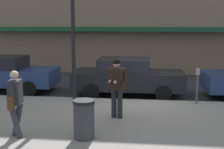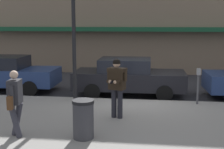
% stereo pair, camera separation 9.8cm
% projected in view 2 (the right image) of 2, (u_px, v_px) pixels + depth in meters
% --- Properties ---
extents(ground_plane, '(80.00, 80.00, 0.00)m').
position_uv_depth(ground_plane, '(136.00, 102.00, 11.95)').
color(ground_plane, '#333338').
extents(sidewalk, '(32.00, 5.30, 0.14)m').
position_uv_depth(sidewalk, '(165.00, 125.00, 9.02)').
color(sidewalk, gray).
rests_on(sidewalk, ground).
extents(curb_paint_line, '(28.00, 0.12, 0.01)m').
position_uv_depth(curb_paint_line, '(162.00, 102.00, 11.87)').
color(curb_paint_line, silver).
rests_on(curb_paint_line, ground).
extents(parked_sedan_near, '(4.53, 1.98, 1.54)m').
position_uv_depth(parked_sedan_near, '(5.00, 73.00, 13.66)').
color(parked_sedan_near, navy).
rests_on(parked_sedan_near, ground).
extents(parked_sedan_mid, '(4.52, 1.96, 1.54)m').
position_uv_depth(parked_sedan_mid, '(128.00, 77.00, 12.78)').
color(parked_sedan_mid, black).
rests_on(parked_sedan_mid, ground).
extents(man_texting_on_phone, '(0.62, 0.65, 1.81)m').
position_uv_depth(man_texting_on_phone, '(117.00, 82.00, 9.29)').
color(man_texting_on_phone, '#23232B').
rests_on(man_texting_on_phone, sidewalk).
extents(pedestrian_with_bag, '(0.37, 0.72, 1.70)m').
position_uv_depth(pedestrian_with_bag, '(15.00, 100.00, 7.76)').
color(pedestrian_with_bag, '#33333D').
rests_on(pedestrian_with_bag, sidewalk).
extents(street_lamp_post, '(0.36, 0.36, 4.88)m').
position_uv_depth(street_lamp_post, '(74.00, 18.00, 11.07)').
color(street_lamp_post, black).
rests_on(street_lamp_post, sidewalk).
extents(parking_meter, '(0.12, 0.18, 1.27)m').
position_uv_depth(parking_meter, '(198.00, 81.00, 10.92)').
color(parking_meter, '#4C4C51').
rests_on(parking_meter, sidewalk).
extents(trash_bin, '(0.55, 0.55, 0.98)m').
position_uv_depth(trash_bin, '(83.00, 119.00, 7.74)').
color(trash_bin, '#38383D').
rests_on(trash_bin, sidewalk).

